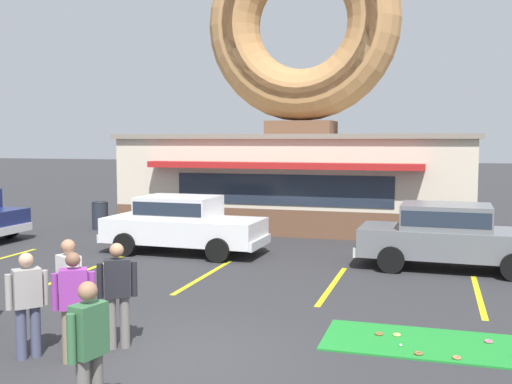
{
  "coord_description": "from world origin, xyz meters",
  "views": [
    {
      "loc": [
        3.52,
        -7.78,
        3.16
      ],
      "look_at": [
        -0.32,
        5.0,
        2.0
      ],
      "focal_mm": 42.0,
      "sensor_mm": 36.0,
      "label": 1
    }
  ],
  "objects_px": {
    "car_grey": "(450,234)",
    "pedestrian_hooded_kid": "(27,301)",
    "car_white": "(182,222)",
    "pedestrian_blue_sweater_man": "(74,302)",
    "trash_bin": "(100,215)",
    "pedestrian_clipboard_woman": "(89,347)",
    "pedestrian_crossing_woman": "(69,287)",
    "golf_ball": "(401,345)",
    "pedestrian_beanie_man": "(117,290)"
  },
  "relations": [
    {
      "from": "car_white",
      "to": "pedestrian_beanie_man",
      "type": "distance_m",
      "value": 7.68
    },
    {
      "from": "pedestrian_crossing_woman",
      "to": "trash_bin",
      "type": "relative_size",
      "value": 1.69
    },
    {
      "from": "pedestrian_blue_sweater_man",
      "to": "pedestrian_beanie_man",
      "type": "height_order",
      "value": "pedestrian_beanie_man"
    },
    {
      "from": "pedestrian_clipboard_woman",
      "to": "pedestrian_crossing_woman",
      "type": "bearing_deg",
      "value": 128.28
    },
    {
      "from": "car_grey",
      "to": "pedestrian_crossing_woman",
      "type": "height_order",
      "value": "pedestrian_crossing_woman"
    },
    {
      "from": "car_grey",
      "to": "trash_bin",
      "type": "relative_size",
      "value": 4.72
    },
    {
      "from": "pedestrian_hooded_kid",
      "to": "trash_bin",
      "type": "xyz_separation_m",
      "value": [
        -5.79,
        11.46,
        -0.35
      ]
    },
    {
      "from": "golf_ball",
      "to": "pedestrian_beanie_man",
      "type": "bearing_deg",
      "value": -163.61
    },
    {
      "from": "pedestrian_blue_sweater_man",
      "to": "pedestrian_beanie_man",
      "type": "relative_size",
      "value": 0.98
    },
    {
      "from": "trash_bin",
      "to": "pedestrian_beanie_man",
      "type": "bearing_deg",
      "value": -57.49
    },
    {
      "from": "car_white",
      "to": "pedestrian_blue_sweater_man",
      "type": "xyz_separation_m",
      "value": [
        1.88,
        -8.07,
        0.0
      ]
    },
    {
      "from": "trash_bin",
      "to": "pedestrian_crossing_woman",
      "type": "bearing_deg",
      "value": -60.77
    },
    {
      "from": "car_grey",
      "to": "pedestrian_beanie_man",
      "type": "height_order",
      "value": "pedestrian_beanie_man"
    },
    {
      "from": "pedestrian_crossing_woman",
      "to": "trash_bin",
      "type": "xyz_separation_m",
      "value": [
        -6.04,
        10.8,
        -0.42
      ]
    },
    {
      "from": "car_grey",
      "to": "pedestrian_blue_sweater_man",
      "type": "distance_m",
      "value": 9.58
    },
    {
      "from": "pedestrian_clipboard_woman",
      "to": "pedestrian_beanie_man",
      "type": "relative_size",
      "value": 1.01
    },
    {
      "from": "car_white",
      "to": "golf_ball",
      "type": "bearing_deg",
      "value": -44.34
    },
    {
      "from": "car_grey",
      "to": "pedestrian_hooded_kid",
      "type": "xyz_separation_m",
      "value": [
        -5.96,
        -8.08,
        -0.02
      ]
    },
    {
      "from": "golf_ball",
      "to": "pedestrian_blue_sweater_man",
      "type": "height_order",
      "value": "pedestrian_blue_sweater_man"
    },
    {
      "from": "golf_ball",
      "to": "pedestrian_blue_sweater_man",
      "type": "relative_size",
      "value": 0.03
    },
    {
      "from": "pedestrian_beanie_man",
      "to": "trash_bin",
      "type": "relative_size",
      "value": 1.66
    },
    {
      "from": "car_white",
      "to": "pedestrian_clipboard_woman",
      "type": "distance_m",
      "value": 10.18
    },
    {
      "from": "pedestrian_blue_sweater_man",
      "to": "pedestrian_clipboard_woman",
      "type": "xyz_separation_m",
      "value": [
        1.27,
        -1.61,
        0.03
      ]
    },
    {
      "from": "golf_ball",
      "to": "pedestrian_beanie_man",
      "type": "distance_m",
      "value": 4.38
    },
    {
      "from": "car_grey",
      "to": "trash_bin",
      "type": "height_order",
      "value": "car_grey"
    },
    {
      "from": "golf_ball",
      "to": "car_white",
      "type": "distance_m",
      "value": 8.85
    },
    {
      "from": "pedestrian_crossing_woman",
      "to": "pedestrian_clipboard_woman",
      "type": "bearing_deg",
      "value": -51.72
    },
    {
      "from": "golf_ball",
      "to": "car_grey",
      "type": "bearing_deg",
      "value": 82.45
    },
    {
      "from": "golf_ball",
      "to": "pedestrian_crossing_woman",
      "type": "distance_m",
      "value": 5.15
    },
    {
      "from": "car_white",
      "to": "pedestrian_crossing_woman",
      "type": "bearing_deg",
      "value": -79.39
    },
    {
      "from": "pedestrian_blue_sweater_man",
      "to": "trash_bin",
      "type": "distance_m",
      "value": 13.15
    },
    {
      "from": "pedestrian_clipboard_woman",
      "to": "trash_bin",
      "type": "xyz_separation_m",
      "value": [
        -7.79,
        13.02,
        -0.4
      ]
    },
    {
      "from": "car_white",
      "to": "pedestrian_beanie_man",
      "type": "relative_size",
      "value": 2.85
    },
    {
      "from": "pedestrian_hooded_kid",
      "to": "pedestrian_crossing_woman",
      "type": "distance_m",
      "value": 0.71
    },
    {
      "from": "car_grey",
      "to": "pedestrian_beanie_man",
      "type": "distance_m",
      "value": 8.84
    },
    {
      "from": "car_white",
      "to": "pedestrian_crossing_woman",
      "type": "relative_size",
      "value": 2.78
    },
    {
      "from": "car_white",
      "to": "pedestrian_blue_sweater_man",
      "type": "relative_size",
      "value": 2.89
    },
    {
      "from": "golf_ball",
      "to": "pedestrian_clipboard_woman",
      "type": "height_order",
      "value": "pedestrian_clipboard_woman"
    },
    {
      "from": "pedestrian_clipboard_woman",
      "to": "trash_bin",
      "type": "relative_size",
      "value": 1.67
    },
    {
      "from": "golf_ball",
      "to": "car_grey",
      "type": "height_order",
      "value": "car_grey"
    },
    {
      "from": "pedestrian_hooded_kid",
      "to": "golf_ball",
      "type": "bearing_deg",
      "value": 20.87
    },
    {
      "from": "golf_ball",
      "to": "car_white",
      "type": "relative_size",
      "value": 0.01
    },
    {
      "from": "car_white",
      "to": "pedestrian_hooded_kid",
      "type": "distance_m",
      "value": 8.2
    },
    {
      "from": "car_grey",
      "to": "pedestrian_crossing_woman",
      "type": "bearing_deg",
      "value": -127.58
    },
    {
      "from": "car_white",
      "to": "pedestrian_hooded_kid",
      "type": "relative_size",
      "value": 2.97
    },
    {
      "from": "car_white",
      "to": "pedestrian_hooded_kid",
      "type": "height_order",
      "value": "car_white"
    },
    {
      "from": "car_grey",
      "to": "pedestrian_clipboard_woman",
      "type": "relative_size",
      "value": 2.82
    },
    {
      "from": "car_grey",
      "to": "pedestrian_blue_sweater_man",
      "type": "height_order",
      "value": "car_grey"
    },
    {
      "from": "pedestrian_blue_sweater_man",
      "to": "pedestrian_crossing_woman",
      "type": "distance_m",
      "value": 0.78
    },
    {
      "from": "golf_ball",
      "to": "pedestrian_clipboard_woman",
      "type": "xyz_separation_m",
      "value": [
        -3.15,
        -3.53,
        0.85
      ]
    }
  ]
}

